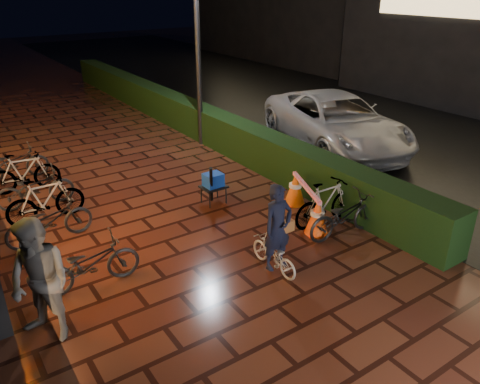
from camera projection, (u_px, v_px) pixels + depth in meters
ground at (238, 272)px, 8.07m from camera, size 80.00×80.00×0.00m
asphalt_road at (370, 123)px, 16.44m from camera, size 11.00×60.00×0.01m
hedge at (185, 114)px, 15.56m from camera, size 0.70×20.00×1.00m
bystander_person at (40, 282)px, 6.26m from camera, size 1.08×1.13×1.84m
van at (336, 121)px, 13.80m from camera, size 3.89×6.02×1.54m
lamp_post_hedge at (197, 38)px, 13.06m from camera, size 0.54×0.16×5.66m
cyclist at (276, 240)px, 7.87m from camera, size 0.59×1.14×1.63m
traffic_barrier at (305, 202)px, 9.78m from camera, size 1.04×1.79×0.74m
cart_assembly at (213, 182)px, 10.34m from camera, size 0.55×0.57×1.02m
parked_bikes_storefront at (40, 198)px, 9.78m from camera, size 1.83×6.16×0.95m
parked_bikes_hedge at (335, 209)px, 9.26m from camera, size 1.68×1.14×0.95m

